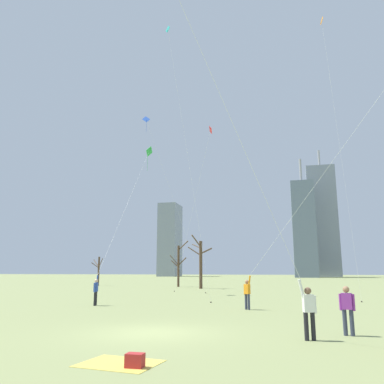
{
  "coord_description": "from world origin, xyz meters",
  "views": [
    {
      "loc": [
        4.81,
        -13.63,
        2.14
      ],
      "look_at": [
        0.0,
        6.0,
        6.22
      ],
      "focal_mm": 36.52,
      "sensor_mm": 36.0,
      "label": 1
    }
  ],
  "objects_px": {
    "kite_flyer_far_back_green": "(108,258)",
    "bare_tree_left_of_center": "(201,262)",
    "distant_kite_drifting_left_teal": "(173,62)",
    "kite_flyer_midfield_left_yellow": "(293,271)",
    "distant_kite_drifting_right_orange": "(326,48)",
    "distant_kite_high_overhead_red": "(205,154)",
    "bystander_watching_nearby": "(347,308)",
    "bare_tree_far_right_edge": "(98,270)",
    "bare_tree_rightmost": "(179,264)",
    "picnic_spot": "(128,362)",
    "kite_flyer_midfield_center_purple": "(275,253)",
    "distant_kite_low_near_trees_blue": "(154,142)"
  },
  "relations": [
    {
      "from": "kite_flyer_midfield_left_yellow",
      "to": "bare_tree_far_right_edge",
      "type": "xyz_separation_m",
      "value": [
        -27.03,
        39.65,
        0.11
      ]
    },
    {
      "from": "kite_flyer_far_back_green",
      "to": "distant_kite_low_near_trees_blue",
      "type": "relative_size",
      "value": 0.82
    },
    {
      "from": "kite_flyer_midfield_left_yellow",
      "to": "bare_tree_rightmost",
      "type": "height_order",
      "value": "kite_flyer_midfield_left_yellow"
    },
    {
      "from": "distant_kite_high_overhead_red",
      "to": "kite_flyer_midfield_left_yellow",
      "type": "bearing_deg",
      "value": -71.53
    },
    {
      "from": "distant_kite_drifting_left_teal",
      "to": "bare_tree_far_right_edge",
      "type": "distance_m",
      "value": 34.61
    },
    {
      "from": "bare_tree_left_of_center",
      "to": "kite_flyer_midfield_left_yellow",
      "type": "bearing_deg",
      "value": -72.75
    },
    {
      "from": "distant_kite_high_overhead_red",
      "to": "kite_flyer_midfield_center_purple",
      "type": "bearing_deg",
      "value": -63.61
    },
    {
      "from": "distant_kite_high_overhead_red",
      "to": "bare_tree_rightmost",
      "type": "xyz_separation_m",
      "value": [
        -7.17,
        16.24,
        -10.27
      ]
    },
    {
      "from": "distant_kite_drifting_left_teal",
      "to": "bare_tree_far_right_edge",
      "type": "xyz_separation_m",
      "value": [
        -18.21,
        23.92,
        -17.15
      ]
    },
    {
      "from": "picnic_spot",
      "to": "bare_tree_left_of_center",
      "type": "height_order",
      "value": "bare_tree_left_of_center"
    },
    {
      "from": "kite_flyer_far_back_green",
      "to": "distant_kite_low_near_trees_blue",
      "type": "bearing_deg",
      "value": 92.65
    },
    {
      "from": "kite_flyer_midfield_center_purple",
      "to": "distant_kite_high_overhead_red",
      "type": "xyz_separation_m",
      "value": [
        -6.66,
        13.43,
        10.16
      ]
    },
    {
      "from": "distant_kite_drifting_left_teal",
      "to": "bare_tree_left_of_center",
      "type": "relative_size",
      "value": 3.61
    },
    {
      "from": "bare_tree_left_of_center",
      "to": "bare_tree_far_right_edge",
      "type": "bearing_deg",
      "value": 161.66
    },
    {
      "from": "distant_kite_drifting_left_teal",
      "to": "picnic_spot",
      "type": "bearing_deg",
      "value": -75.84
    },
    {
      "from": "kite_flyer_midfield_left_yellow",
      "to": "distant_kite_low_near_trees_blue",
      "type": "relative_size",
      "value": 0.72
    },
    {
      "from": "kite_flyer_midfield_center_purple",
      "to": "distant_kite_drifting_right_orange",
      "type": "height_order",
      "value": "distant_kite_drifting_right_orange"
    },
    {
      "from": "bystander_watching_nearby",
      "to": "distant_kite_drifting_right_orange",
      "type": "relative_size",
      "value": 0.07
    },
    {
      "from": "bystander_watching_nearby",
      "to": "kite_flyer_midfield_center_purple",
      "type": "bearing_deg",
      "value": 108.86
    },
    {
      "from": "bare_tree_rightmost",
      "to": "picnic_spot",
      "type": "bearing_deg",
      "value": -75.78
    },
    {
      "from": "kite_flyer_midfield_center_purple",
      "to": "bystander_watching_nearby",
      "type": "xyz_separation_m",
      "value": [
        2.58,
        -7.56,
        -2.2
      ]
    },
    {
      "from": "distant_kite_drifting_left_teal",
      "to": "kite_flyer_midfield_left_yellow",
      "type": "bearing_deg",
      "value": -60.69
    },
    {
      "from": "kite_flyer_midfield_left_yellow",
      "to": "distant_kite_drifting_left_teal",
      "type": "relative_size",
      "value": 0.54
    },
    {
      "from": "bystander_watching_nearby",
      "to": "bare_tree_far_right_edge",
      "type": "bearing_deg",
      "value": 127.0
    },
    {
      "from": "kite_flyer_midfield_center_purple",
      "to": "bare_tree_rightmost",
      "type": "height_order",
      "value": "kite_flyer_midfield_center_purple"
    },
    {
      "from": "kite_flyer_midfield_left_yellow",
      "to": "kite_flyer_far_back_green",
      "type": "xyz_separation_m",
      "value": [
        -12.13,
        11.77,
        0.84
      ]
    },
    {
      "from": "picnic_spot",
      "to": "bare_tree_rightmost",
      "type": "xyz_separation_m",
      "value": [
        -10.87,
        42.91,
        2.9
      ]
    },
    {
      "from": "distant_kite_drifting_left_teal",
      "to": "picnic_spot",
      "type": "xyz_separation_m",
      "value": [
        5.04,
        -19.96,
        -19.3
      ]
    },
    {
      "from": "bare_tree_rightmost",
      "to": "kite_flyer_midfield_center_purple",
      "type": "bearing_deg",
      "value": -65.01
    },
    {
      "from": "kite_flyer_far_back_green",
      "to": "picnic_spot",
      "type": "bearing_deg",
      "value": -62.49
    },
    {
      "from": "kite_flyer_far_back_green",
      "to": "distant_kite_high_overhead_red",
      "type": "xyz_separation_m",
      "value": [
        4.63,
        10.66,
        10.29
      ]
    },
    {
      "from": "kite_flyer_far_back_green",
      "to": "bare_tree_rightmost",
      "type": "distance_m",
      "value": 27.02
    },
    {
      "from": "distant_kite_drifting_left_teal",
      "to": "distant_kite_high_overhead_red",
      "type": "bearing_deg",
      "value": 78.75
    },
    {
      "from": "bystander_watching_nearby",
      "to": "distant_kite_high_overhead_red",
      "type": "height_order",
      "value": "distant_kite_high_overhead_red"
    },
    {
      "from": "bystander_watching_nearby",
      "to": "distant_kite_high_overhead_red",
      "type": "relative_size",
      "value": 0.1
    },
    {
      "from": "bare_tree_left_of_center",
      "to": "bystander_watching_nearby",
      "type": "bearing_deg",
      "value": -69.31
    },
    {
      "from": "distant_kite_high_overhead_red",
      "to": "picnic_spot",
      "type": "height_order",
      "value": "distant_kite_high_overhead_red"
    },
    {
      "from": "kite_flyer_far_back_green",
      "to": "bare_tree_left_of_center",
      "type": "bearing_deg",
      "value": 86.16
    },
    {
      "from": "bystander_watching_nearby",
      "to": "bare_tree_far_right_edge",
      "type": "height_order",
      "value": "bare_tree_far_right_edge"
    },
    {
      "from": "kite_flyer_far_back_green",
      "to": "distant_kite_drifting_left_teal",
      "type": "bearing_deg",
      "value": 50.15
    },
    {
      "from": "kite_flyer_midfield_left_yellow",
      "to": "distant_kite_drifting_right_orange",
      "type": "bearing_deg",
      "value": 78.59
    },
    {
      "from": "kite_flyer_midfield_center_purple",
      "to": "bare_tree_far_right_edge",
      "type": "height_order",
      "value": "kite_flyer_midfield_center_purple"
    },
    {
      "from": "distant_kite_drifting_right_orange",
      "to": "bare_tree_far_right_edge",
      "type": "bearing_deg",
      "value": 145.82
    },
    {
      "from": "bare_tree_rightmost",
      "to": "kite_flyer_far_back_green",
      "type": "bearing_deg",
      "value": -84.62
    },
    {
      "from": "kite_flyer_far_back_green",
      "to": "bare_tree_rightmost",
      "type": "relative_size",
      "value": 2.31
    },
    {
      "from": "kite_flyer_far_back_green",
      "to": "distant_kite_drifting_right_orange",
      "type": "distance_m",
      "value": 24.82
    },
    {
      "from": "kite_flyer_midfield_left_yellow",
      "to": "bare_tree_left_of_center",
      "type": "height_order",
      "value": "kite_flyer_midfield_left_yellow"
    },
    {
      "from": "bystander_watching_nearby",
      "to": "bare_tree_left_of_center",
      "type": "relative_size",
      "value": 0.25
    },
    {
      "from": "kite_flyer_midfield_left_yellow",
      "to": "distant_kite_drifting_right_orange",
      "type": "height_order",
      "value": "distant_kite_drifting_right_orange"
    },
    {
      "from": "kite_flyer_far_back_green",
      "to": "picnic_spot",
      "type": "relative_size",
      "value": 7.23
    }
  ]
}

